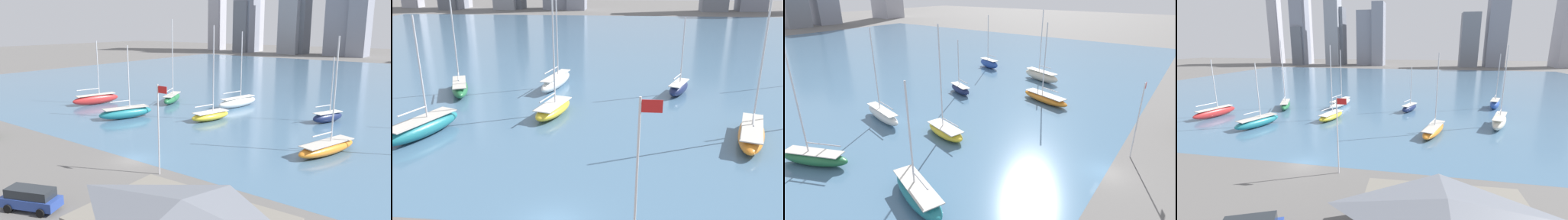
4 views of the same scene
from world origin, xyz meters
TOP-DOWN VIEW (x-y plane):
  - ground_plane at (0.00, 0.00)m, footprint 500.00×500.00m
  - harbor_water at (0.00, 70.00)m, footprint 180.00×140.00m
  - flag_pole at (5.21, -1.39)m, footprint 1.24×0.14m
  - sailboat_green at (-17.93, 27.82)m, footprint 5.30×8.62m
  - sailboat_white at (-5.31, 31.89)m, footprint 3.83×9.67m
  - sailboat_navy at (11.82, 30.55)m, footprint 4.14×6.48m
  - sailboat_orange at (16.77, 15.10)m, footprint 5.28×10.02m
  - sailboat_yellow at (-3.68, 20.53)m, footprint 4.40×7.78m
  - sailboat_teal at (-15.58, 13.34)m, footprint 5.55×9.41m
  - sailboat_cream at (28.96, 21.62)m, footprint 5.41×9.74m
  - sailboat_blue at (32.03, 37.55)m, footprint 4.22×7.07m

SIDE VIEW (x-z plane):
  - ground_plane at x=0.00m, z-range 0.00..0.00m
  - harbor_water at x=0.00m, z-range 0.00..0.00m
  - sailboat_orange at x=16.77m, z-range -6.02..7.74m
  - sailboat_yellow at x=-3.68m, z-range -6.61..8.33m
  - sailboat_navy at x=11.82m, z-range -4.18..6.01m
  - sailboat_teal at x=-15.58m, z-range -4.93..6.90m
  - sailboat_green at x=-17.93m, z-range -7.03..9.02m
  - sailboat_white at x=-5.31m, z-range -5.87..7.98m
  - sailboat_blue at x=32.03m, z-range -5.29..7.64m
  - sailboat_cream at x=28.96m, z-range -6.28..8.65m
  - flag_pole at x=5.21m, z-range 0.47..9.78m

